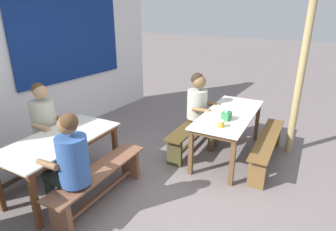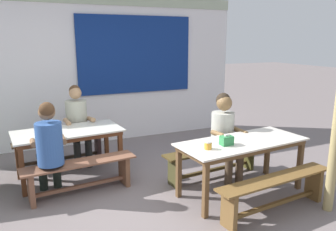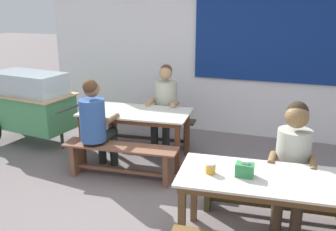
% 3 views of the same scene
% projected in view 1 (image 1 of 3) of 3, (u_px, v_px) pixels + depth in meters
% --- Properties ---
extents(ground_plane, '(40.00, 40.00, 0.00)m').
position_uv_depth(ground_plane, '(173.00, 191.00, 3.69)').
color(ground_plane, slate).
extents(backdrop_wall, '(6.08, 0.23, 2.84)m').
position_uv_depth(backdrop_wall, '(27.00, 56.00, 4.65)').
color(backdrop_wall, white).
rests_on(backdrop_wall, ground_plane).
extents(dining_table_far, '(1.57, 0.88, 0.73)m').
position_uv_depth(dining_table_far, '(60.00, 144.00, 3.53)').
color(dining_table_far, silver).
rests_on(dining_table_far, ground_plane).
extents(dining_table_near, '(1.78, 0.86, 0.73)m').
position_uv_depth(dining_table_near, '(229.00, 117.00, 4.37)').
color(dining_table_near, silver).
rests_on(dining_table_near, ground_plane).
extents(bench_far_back, '(1.48, 0.37, 0.44)m').
position_uv_depth(bench_far_back, '(32.00, 157.00, 3.92)').
color(bench_far_back, '#433628').
rests_on(bench_far_back, ground_plane).
extents(bench_far_front, '(1.50, 0.45, 0.44)m').
position_uv_depth(bench_far_front, '(100.00, 181.00, 3.40)').
color(bench_far_front, brown).
rests_on(bench_far_front, ground_plane).
extents(bench_near_back, '(1.62, 0.41, 0.44)m').
position_uv_depth(bench_near_back, '(193.00, 131.00, 4.76)').
color(bench_near_back, '#48381A').
rests_on(bench_near_back, ground_plane).
extents(bench_near_front, '(1.64, 0.40, 0.44)m').
position_uv_depth(bench_near_front, '(267.00, 147.00, 4.23)').
color(bench_near_front, brown).
rests_on(bench_near_front, ground_plane).
extents(person_left_back_turned, '(0.44, 0.58, 1.28)m').
position_uv_depth(person_left_back_turned, '(69.00, 161.00, 2.99)').
color(person_left_back_turned, black).
rests_on(person_left_back_turned, ground_plane).
extents(person_center_facing, '(0.47, 0.55, 1.30)m').
position_uv_depth(person_center_facing, '(47.00, 122.00, 3.97)').
color(person_center_facing, '#222523').
rests_on(person_center_facing, ground_plane).
extents(person_right_near_table, '(0.45, 0.56, 1.26)m').
position_uv_depth(person_right_near_table, '(200.00, 105.00, 4.70)').
color(person_right_near_table, '#4A3828').
rests_on(person_right_near_table, ground_plane).
extents(tissue_box, '(0.15, 0.11, 0.14)m').
position_uv_depth(tissue_box, '(226.00, 116.00, 4.07)').
color(tissue_box, '#308347').
rests_on(tissue_box, dining_table_near).
extents(condiment_jar, '(0.09, 0.09, 0.10)m').
position_uv_depth(condiment_jar, '(221.00, 124.00, 3.82)').
color(condiment_jar, gold).
rests_on(condiment_jar, dining_table_near).
extents(wooden_support_post, '(0.11, 0.11, 2.54)m').
position_uv_depth(wooden_support_post, '(301.00, 76.00, 4.28)').
color(wooden_support_post, tan).
rests_on(wooden_support_post, ground_plane).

